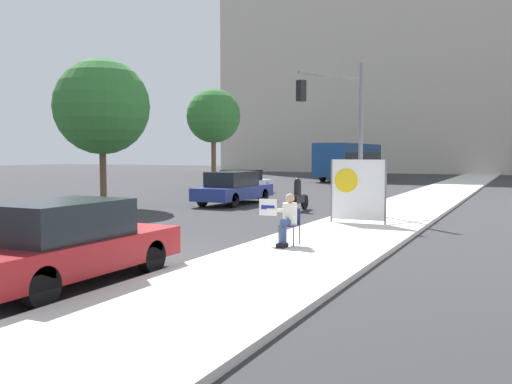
{
  "coord_description": "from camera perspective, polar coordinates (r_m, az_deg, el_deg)",
  "views": [
    {
      "loc": [
        7.98,
        -10.05,
        2.28
      ],
      "look_at": [
        1.07,
        4.28,
        1.2
      ],
      "focal_mm": 40.0,
      "sensor_mm": 36.0,
      "label": 1
    }
  ],
  "objects": [
    {
      "name": "protest_banner",
      "position": [
        17.84,
        10.12,
        0.23
      ],
      "size": [
        1.76,
        0.06,
        1.96
      ],
      "color": "slate",
      "rests_on": "sidewalk_curb"
    },
    {
      "name": "parked_car_curbside",
      "position": [
        10.42,
        -18.51,
        -4.87
      ],
      "size": [
        1.76,
        4.39,
        1.47
      ],
      "color": "maroon",
      "rests_on": "ground_plane"
    },
    {
      "name": "city_bus_on_road",
      "position": [
        49.11,
        9.34,
        3.26
      ],
      "size": [
        2.62,
        11.58,
        3.06
      ],
      "color": "navy",
      "rests_on": "ground_plane"
    },
    {
      "name": "car_on_road_nearest",
      "position": [
        25.37,
        -2.28,
        0.4
      ],
      "size": [
        1.72,
        4.75,
        1.47
      ],
      "color": "navy",
      "rests_on": "ground_plane"
    },
    {
      "name": "motorcycle_on_road",
      "position": [
        22.47,
        4.21,
        -0.51
      ],
      "size": [
        0.28,
        2.08,
        1.31
      ],
      "color": "black",
      "rests_on": "ground_plane"
    },
    {
      "name": "car_on_road_distant",
      "position": [
        38.81,
        10.09,
        1.57
      ],
      "size": [
        1.71,
        4.48,
        1.49
      ],
      "color": "navy",
      "rests_on": "ground_plane"
    },
    {
      "name": "ground_plane",
      "position": [
        13.03,
        -12.6,
        -6.28
      ],
      "size": [
        160.0,
        160.0,
        0.0
      ],
      "primitive_type": "plane",
      "color": "#303033"
    },
    {
      "name": "sidewalk_curb",
      "position": [
        25.54,
        15.57,
        -1.22
      ],
      "size": [
        3.36,
        90.0,
        0.12
      ],
      "primitive_type": "cube",
      "color": "beige",
      "rests_on": "ground_plane"
    },
    {
      "name": "traffic_light_pole",
      "position": [
        21.85,
        8.0,
        7.84
      ],
      "size": [
        3.14,
        2.91,
        5.38
      ],
      "color": "slate",
      "rests_on": "sidewalk_curb"
    },
    {
      "name": "building_backdrop_far",
      "position": [
        72.69,
        17.95,
        16.47
      ],
      "size": [
        52.0,
        12.0,
        36.63
      ],
      "color": "#BCB2A3",
      "rests_on": "ground_plane"
    },
    {
      "name": "street_tree_midblock",
      "position": [
        33.99,
        -4.28,
        7.56
      ],
      "size": [
        3.18,
        3.18,
        6.07
      ],
      "color": "brown",
      "rests_on": "ground_plane"
    },
    {
      "name": "street_tree_near_curb",
      "position": [
        25.27,
        -15.16,
        8.23
      ],
      "size": [
        4.06,
        4.06,
        6.29
      ],
      "color": "brown",
      "rests_on": "ground_plane"
    },
    {
      "name": "seated_protester",
      "position": [
        13.38,
        3.17,
        -2.57
      ],
      "size": [
        0.96,
        0.77,
        1.21
      ],
      "rotation": [
        0.0,
        0.0,
        -0.1
      ],
      "color": "#474C56",
      "rests_on": "sidewalk_curb"
    },
    {
      "name": "car_on_road_midblock",
      "position": [
        31.88,
        -1.38,
        1.03
      ],
      "size": [
        1.85,
        4.13,
        1.35
      ],
      "color": "white",
      "rests_on": "ground_plane"
    }
  ]
}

